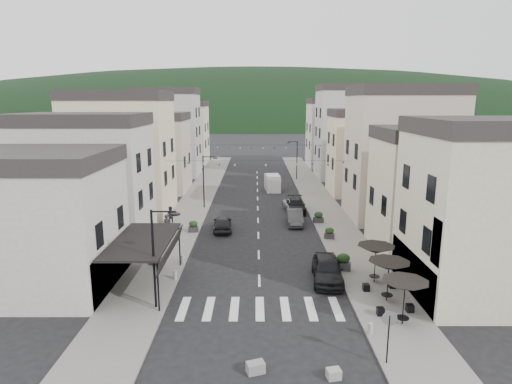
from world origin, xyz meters
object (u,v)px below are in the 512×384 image
parked_car_c (294,206)px  pedestrian_a (167,225)px  parked_car_a (327,269)px  parked_car_b (295,217)px  parked_car_d (296,205)px  pedestrian_b (171,216)px  parked_car_e (222,223)px  delivery_van (272,182)px

parked_car_c → pedestrian_a: pedestrian_a is taller
parked_car_a → pedestrian_a: 15.94m
parked_car_b → parked_car_d: (0.57, 4.91, -0.01)m
parked_car_a → pedestrian_b: pedestrian_b is taller
parked_car_b → parked_car_c: size_ratio=0.98×
parked_car_a → parked_car_c: 18.80m
parked_car_c → pedestrian_b: (-12.53, -5.71, 0.42)m
parked_car_b → pedestrian_a: pedestrian_a is taller
parked_car_b → parked_car_d: size_ratio=0.89×
parked_car_a → parked_car_d: (-0.39, 18.52, -0.13)m
parked_car_b → parked_car_c: 5.20m
parked_car_a → pedestrian_a: bearing=147.9°
parked_car_d → parked_car_e: bearing=-136.2°
parked_car_c → parked_car_d: parked_car_d is taller
parked_car_a → parked_car_b: parked_car_a is taller
parked_car_a → parked_car_c: size_ratio=1.11×
parked_car_d → parked_car_e: parked_car_e is taller
parked_car_e → pedestrian_b: 5.37m
parked_car_e → parked_car_d: bearing=-141.2°
pedestrian_b → parked_car_d: bearing=27.0°
parked_car_c → parked_car_a: bearing=-96.2°
parked_car_d → pedestrian_a: 15.29m
pedestrian_b → parked_car_a: bearing=-41.1°
parked_car_b → parked_car_a: bearing=-84.6°
parked_car_a → parked_car_b: (-0.96, 13.60, -0.12)m
parked_car_e → pedestrian_a: size_ratio=2.17×
parked_car_d → pedestrian_a: bearing=-143.1°
parked_car_b → parked_car_c: (0.40, 5.18, -0.10)m
parked_car_e → delivery_van: 19.43m
pedestrian_a → parked_car_b: bearing=-6.0°
parked_car_c → parked_car_e: 10.39m
parked_car_a → parked_car_e: size_ratio=1.16×
parked_car_c → parked_car_b: bearing=-102.3°
parked_car_d → pedestrian_b: 13.83m
delivery_van → pedestrian_b: 20.07m
parked_car_b → pedestrian_b: (-12.13, -0.53, 0.32)m
parked_car_e → parked_car_a: bearing=120.7°
delivery_van → pedestrian_a: bearing=-120.3°
delivery_van → parked_car_b: bearing=-88.4°
parked_car_a → parked_car_b: 13.64m
parked_car_a → pedestrian_a: pedestrian_a is taller
parked_car_c → pedestrian_a: bearing=-150.8°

